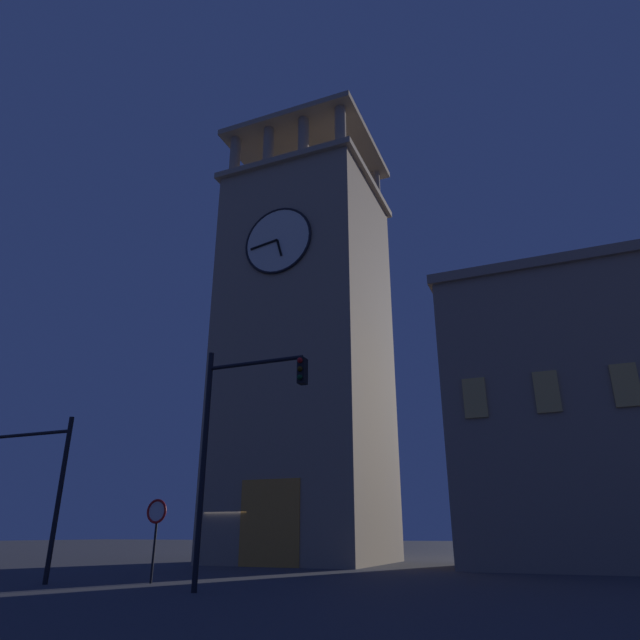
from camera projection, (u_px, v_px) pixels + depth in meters
name	position (u px, v px, depth m)	size (l,w,h in m)	color
ground_plane	(234.00, 565.00, 27.89)	(200.00, 200.00, 0.00)	#424247
clocktower	(307.00, 349.00, 33.93)	(9.28, 9.01, 29.08)	gray
traffic_signal_near	(233.00, 427.00, 16.06)	(3.31, 0.41, 6.73)	black
traffic_signal_mid	(32.00, 470.00, 19.04)	(4.17, 0.41, 5.24)	black
no_horn_sign	(156.00, 517.00, 18.31)	(0.78, 0.14, 2.56)	black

